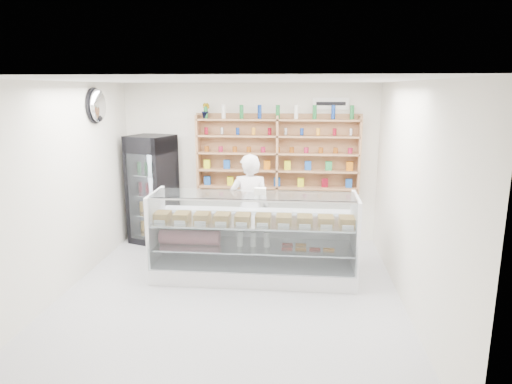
# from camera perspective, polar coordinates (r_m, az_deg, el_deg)

# --- Properties ---
(room) EXTENTS (5.00, 5.00, 5.00)m
(room) POSITION_cam_1_polar(r_m,az_deg,el_deg) (5.77, -3.43, -0.29)
(room) COLOR #B6B7BC
(room) RESTS_ON ground
(display_counter) EXTENTS (2.91, 0.87, 1.27)m
(display_counter) POSITION_cam_1_polar(r_m,az_deg,el_deg) (6.67, -0.29, -7.85)
(display_counter) COLOR white
(display_counter) RESTS_ON floor
(shop_worker) EXTENTS (0.64, 0.43, 1.73)m
(shop_worker) POSITION_cam_1_polar(r_m,az_deg,el_deg) (7.19, -0.78, -2.02)
(shop_worker) COLOR silver
(shop_worker) RESTS_ON floor
(drinks_cooler) EXTENTS (0.87, 0.86, 1.91)m
(drinks_cooler) POSITION_cam_1_polar(r_m,az_deg,el_deg) (8.29, -12.79, 0.35)
(drinks_cooler) COLOR black
(drinks_cooler) RESTS_ON floor
(wall_shelving) EXTENTS (2.84, 0.28, 1.33)m
(wall_shelving) POSITION_cam_1_polar(r_m,az_deg,el_deg) (7.98, 2.69, 4.81)
(wall_shelving) COLOR #A2724C
(wall_shelving) RESTS_ON back_wall
(potted_plant) EXTENTS (0.18, 0.17, 0.27)m
(potted_plant) POSITION_cam_1_polar(r_m,az_deg,el_deg) (8.06, -6.30, 10.09)
(potted_plant) COLOR #1E6626
(potted_plant) RESTS_ON wall_shelving
(security_mirror) EXTENTS (0.15, 0.50, 0.50)m
(security_mirror) POSITION_cam_1_polar(r_m,az_deg,el_deg) (7.41, -19.16, 10.16)
(security_mirror) COLOR silver
(security_mirror) RESTS_ON left_wall
(wall_sign) EXTENTS (0.62, 0.03, 0.20)m
(wall_sign) POSITION_cam_1_polar(r_m,az_deg,el_deg) (8.04, 9.33, 10.85)
(wall_sign) COLOR white
(wall_sign) RESTS_ON back_wall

